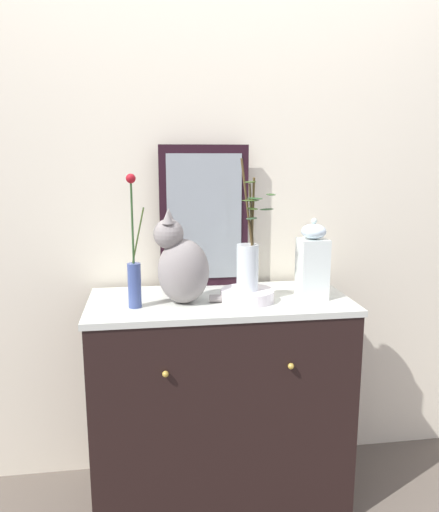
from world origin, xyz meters
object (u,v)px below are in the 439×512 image
mirror_leaning (204,217)px  vase_slim_green (134,274)px  jar_lidded_porcelain (313,262)px  sideboard (220,401)px  vase_glass_clear (248,261)px  bowl_porcelain (247,295)px  cat_sitting (182,265)px

mirror_leaning → vase_slim_green: size_ratio=1.22×
mirror_leaning → jar_lidded_porcelain: size_ratio=1.88×
sideboard → vase_glass_clear: size_ratio=2.04×
vase_slim_green → bowl_porcelain: 0.46m
vase_glass_clear → mirror_leaning: bearing=118.2°
cat_sitting → vase_slim_green: vase_slim_green is taller
mirror_leaning → vase_slim_green: (-0.31, -0.29, -0.18)m
bowl_porcelain → vase_glass_clear: vase_glass_clear is taller
bowl_porcelain → jar_lidded_porcelain: 0.30m
vase_slim_green → cat_sitting: bearing=9.7°
mirror_leaning → sideboard: bearing=-80.9°
cat_sitting → vase_glass_clear: bearing=-2.7°
cat_sitting → bowl_porcelain: (0.26, -0.01, -0.13)m
vase_slim_green → vase_glass_clear: vase_glass_clear is taller
cat_sitting → jar_lidded_porcelain: (0.54, -0.00, -0.00)m
cat_sitting → vase_slim_green: size_ratio=0.81×
sideboard → cat_sitting: bearing=-167.4°
cat_sitting → vase_slim_green: bearing=-170.3°
mirror_leaning → bowl_porcelain: size_ratio=2.88×
vase_slim_green → bowl_porcelain: (0.45, 0.02, -0.11)m
mirror_leaning → cat_sitting: bearing=-114.8°
bowl_porcelain → sideboard: bearing=157.4°
mirror_leaning → bowl_porcelain: (0.14, -0.27, -0.29)m
bowl_porcelain → vase_glass_clear: size_ratio=0.42×
mirror_leaning → vase_slim_green: mirror_leaning is taller
jar_lidded_porcelain → vase_glass_clear: bearing=-178.1°
vase_glass_clear → jar_lidded_porcelain: (0.27, 0.01, -0.02)m
mirror_leaning → vase_glass_clear: size_ratio=1.20×
bowl_porcelain → vase_glass_clear: bearing=-51.0°
bowl_porcelain → jar_lidded_porcelain: bearing=1.3°
bowl_porcelain → vase_glass_clear: 0.14m
bowl_porcelain → vase_slim_green: bearing=-177.2°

